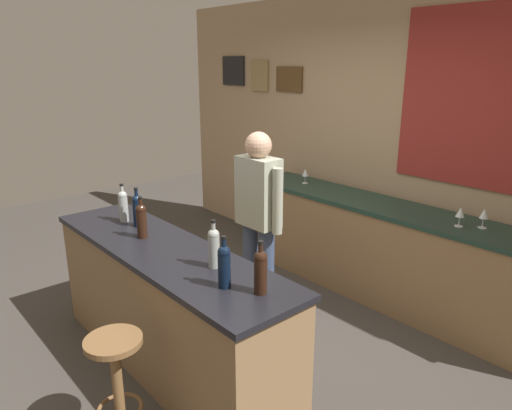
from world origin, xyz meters
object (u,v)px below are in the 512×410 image
(wine_bottle_b, at_px, (137,209))
(wine_glass_b, at_px, (460,213))
(wine_glass_a, at_px, (305,173))
(wine_bottle_e, at_px, (224,265))
(wine_bottle_f, at_px, (260,270))
(wine_bottle_a, at_px, (123,205))
(bar_stool, at_px, (116,373))
(bartender, at_px, (258,216))
(wine_glass_c, at_px, (484,214))
(wine_bottle_c, at_px, (141,220))
(wine_bottle_d, at_px, (214,246))

(wine_bottle_b, bearing_deg, wine_glass_b, 49.84)
(wine_glass_a, relative_size, wine_glass_b, 1.00)
(wine_bottle_e, bearing_deg, wine_bottle_f, 28.92)
(wine_glass_b, bearing_deg, wine_bottle_a, -132.68)
(bar_stool, xyz_separation_m, wine_bottle_e, (0.29, 0.55, 0.60))
(bartender, bearing_deg, wine_glass_c, 42.75)
(wine_bottle_c, relative_size, wine_bottle_d, 1.00)
(bartender, distance_m, wine_bottle_b, 0.95)
(wine_bottle_e, relative_size, wine_glass_c, 1.97)
(wine_bottle_b, distance_m, wine_glass_c, 2.66)
(bar_stool, height_order, wine_glass_c, wine_glass_c)
(bar_stool, distance_m, wine_glass_b, 2.72)
(wine_bottle_a, xyz_separation_m, wine_bottle_f, (1.61, 0.01, 0.00))
(wine_bottle_a, height_order, wine_bottle_c, same)
(bar_stool, distance_m, wine_glass_a, 2.93)
(bartender, distance_m, wine_bottle_d, 0.99)
(wine_bottle_d, relative_size, wine_glass_c, 1.97)
(wine_bottle_c, bearing_deg, bartender, 76.38)
(bar_stool, relative_size, wine_bottle_e, 2.22)
(wine_bottle_d, bearing_deg, wine_glass_a, 118.94)
(wine_bottle_a, relative_size, wine_bottle_c, 1.00)
(bartender, relative_size, wine_glass_a, 10.45)
(wine_bottle_b, height_order, wine_bottle_c, same)
(bar_stool, height_order, wine_bottle_b, wine_bottle_b)
(wine_bottle_d, distance_m, wine_glass_a, 2.29)
(bartender, relative_size, wine_bottle_c, 5.29)
(wine_bottle_f, relative_size, wine_glass_c, 1.97)
(bartender, xyz_separation_m, wine_bottle_a, (-0.64, -0.85, 0.12))
(wine_glass_b, bearing_deg, wine_glass_a, 176.96)
(bar_stool, bearing_deg, wine_bottle_e, 62.27)
(wine_bottle_f, bearing_deg, wine_glass_b, 84.90)
(wine_bottle_e, bearing_deg, wine_bottle_c, 178.27)
(wine_glass_c, bearing_deg, wine_glass_b, -143.68)
(wine_bottle_b, relative_size, wine_bottle_c, 1.00)
(wine_bottle_d, relative_size, wine_glass_b, 1.97)
(wine_glass_a, height_order, wine_glass_c, same)
(wine_bottle_b, distance_m, wine_glass_b, 2.49)
(bartender, relative_size, wine_bottle_f, 5.29)
(wine_glass_c, bearing_deg, bar_stool, -106.37)
(wine_bottle_e, height_order, wine_glass_b, wine_bottle_e)
(bartender, bearing_deg, wine_bottle_b, -119.47)
(bar_stool, xyz_separation_m, wine_bottle_f, (0.48, 0.66, 0.60))
(wine_bottle_d, distance_m, wine_glass_c, 2.15)
(wine_bottle_d, height_order, wine_bottle_f, same)
(bar_stool, height_order, wine_glass_b, wine_glass_b)
(wine_bottle_e, height_order, wine_glass_a, wine_bottle_e)
(wine_bottle_c, distance_m, wine_glass_c, 2.58)
(bartender, xyz_separation_m, wine_bottle_e, (0.78, -0.95, 0.12))
(bar_stool, bearing_deg, bartender, 108.15)
(bartender, bearing_deg, wine_glass_b, 43.44)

